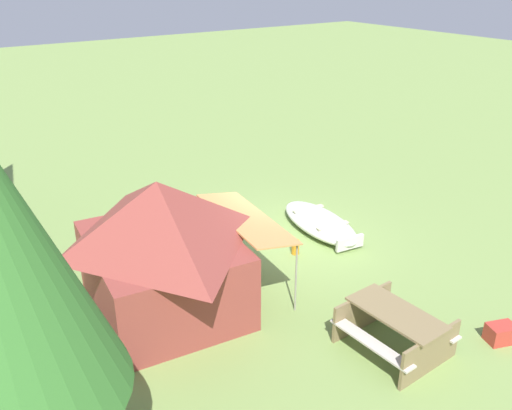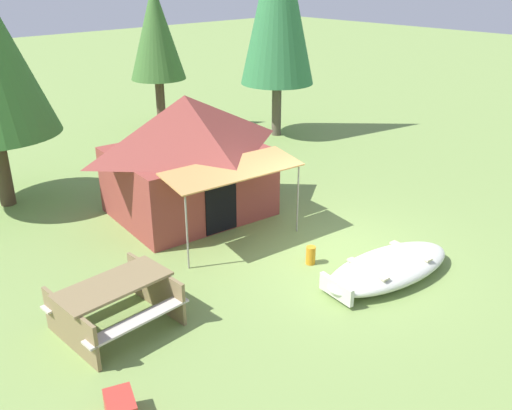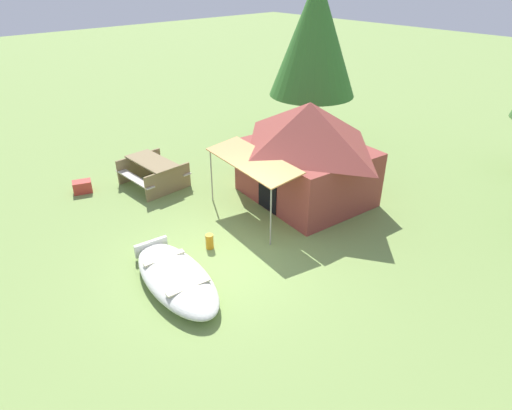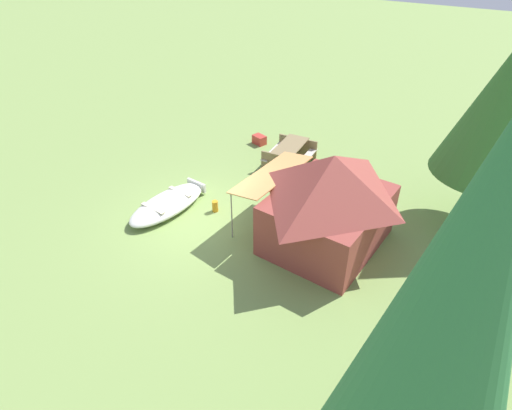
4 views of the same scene
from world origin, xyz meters
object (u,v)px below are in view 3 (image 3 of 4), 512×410
object	(u,v)px
cooler_box	(82,187)
fuel_can	(210,241)
beached_rowboat	(176,277)
pine_tree_back_left	(315,37)
picnic_table	(153,170)
canvas_cabin_tent	(307,151)

from	to	relation	value
cooler_box	fuel_can	world-z (taller)	fuel_can
beached_rowboat	pine_tree_back_left	bearing A→B (deg)	114.71
cooler_box	pine_tree_back_left	size ratio (longest dim) A/B	0.09
fuel_can	pine_tree_back_left	world-z (taller)	pine_tree_back_left
fuel_can	picnic_table	bearing A→B (deg)	168.94
picnic_table	fuel_can	size ratio (longest dim) A/B	5.02
beached_rowboat	cooler_box	world-z (taller)	beached_rowboat
beached_rowboat	pine_tree_back_left	world-z (taller)	pine_tree_back_left
fuel_can	pine_tree_back_left	distance (m)	8.33
beached_rowboat	picnic_table	distance (m)	4.86
canvas_cabin_tent	fuel_can	xyz separation A→B (m)	(0.24, -3.51, -1.24)
canvas_cabin_tent	pine_tree_back_left	xyz separation A→B (m)	(-2.90, 3.37, 2.26)
picnic_table	fuel_can	bearing A→B (deg)	-11.06
pine_tree_back_left	picnic_table	bearing A→B (deg)	-95.73
picnic_table	canvas_cabin_tent	bearing A→B (deg)	38.33
canvas_cabin_tent	fuel_can	distance (m)	3.73
beached_rowboat	cooler_box	size ratio (longest dim) A/B	5.86
beached_rowboat	canvas_cabin_tent	bearing A→B (deg)	100.27
fuel_can	canvas_cabin_tent	bearing A→B (deg)	93.83
beached_rowboat	cooler_box	bearing A→B (deg)	177.13
canvas_cabin_tent	cooler_box	size ratio (longest dim) A/B	8.03
picnic_table	pine_tree_back_left	xyz separation A→B (m)	(0.62, 6.15, 3.19)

